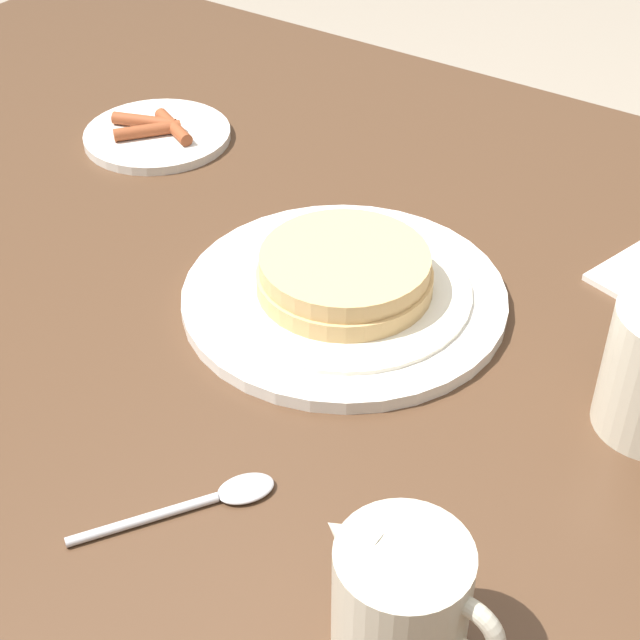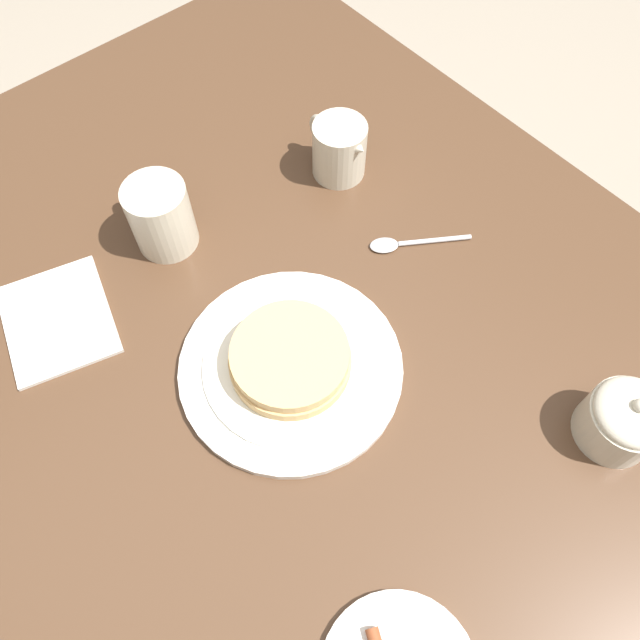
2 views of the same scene
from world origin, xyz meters
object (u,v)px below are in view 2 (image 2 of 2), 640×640
(sugar_bowl, at_px, (624,419))
(spoon, at_px, (402,244))
(coffee_mug, at_px, (159,215))
(creamer_pitcher, at_px, (339,149))
(napkin, at_px, (58,320))
(pancake_plate, at_px, (290,363))

(sugar_bowl, bearing_deg, spoon, -0.50)
(coffee_mug, height_order, spoon, coffee_mug)
(coffee_mug, bearing_deg, creamer_pitcher, -103.03)
(creamer_pitcher, height_order, spoon, creamer_pitcher)
(coffee_mug, xyz_separation_m, spoon, (-0.23, -0.25, -0.05))
(napkin, height_order, spoon, spoon)
(pancake_plate, xyz_separation_m, spoon, (0.05, -0.24, -0.01))
(napkin, bearing_deg, pancake_plate, -143.33)
(pancake_plate, bearing_deg, coffee_mug, 0.87)
(coffee_mug, bearing_deg, sugar_bowl, -157.45)
(creamer_pitcher, height_order, napkin, creamer_pitcher)
(pancake_plate, relative_size, spoon, 2.16)
(sugar_bowl, bearing_deg, napkin, 37.11)
(sugar_bowl, bearing_deg, coffee_mug, 22.55)
(napkin, bearing_deg, sugar_bowl, -142.89)
(napkin, bearing_deg, spoon, -115.55)
(pancake_plate, distance_m, sugar_bowl, 0.40)
(creamer_pitcher, distance_m, napkin, 0.46)
(sugar_bowl, bearing_deg, creamer_pitcher, -2.94)
(coffee_mug, bearing_deg, napkin, 96.03)
(sugar_bowl, distance_m, napkin, 0.71)
(napkin, bearing_deg, creamer_pitcher, -95.39)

